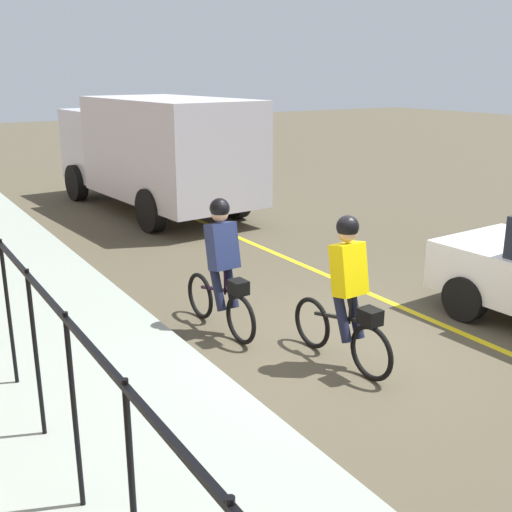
% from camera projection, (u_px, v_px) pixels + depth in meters
% --- Properties ---
extents(ground_plane, '(80.00, 80.00, 0.00)m').
position_uv_depth(ground_plane, '(348.00, 348.00, 7.87)').
color(ground_plane, '#4E4735').
extents(lane_line_centre, '(36.00, 0.12, 0.01)m').
position_uv_depth(lane_line_centre, '(436.00, 322.00, 8.68)').
color(lane_line_centre, yellow).
rests_on(lane_line_centre, ground).
extents(sidewalk, '(40.00, 3.20, 0.15)m').
position_uv_depth(sidewalk, '(83.00, 420.00, 6.11)').
color(sidewalk, '#919C92').
rests_on(sidewalk, ground).
extents(iron_fence, '(16.35, 0.04, 1.60)m').
position_uv_depth(iron_fence, '(5.00, 286.00, 6.38)').
color(iron_fence, black).
rests_on(iron_fence, sidewalk).
extents(cyclist_lead, '(1.71, 0.37, 1.83)m').
position_uv_depth(cyclist_lead, '(222.00, 267.00, 8.11)').
color(cyclist_lead, black).
rests_on(cyclist_lead, ground).
extents(cyclist_follow, '(1.71, 0.37, 1.83)m').
position_uv_depth(cyclist_follow, '(347.00, 293.00, 7.16)').
color(cyclist_follow, black).
rests_on(cyclist_follow, ground).
extents(box_truck_background, '(6.86, 2.93, 2.78)m').
position_uv_depth(box_truck_background, '(155.00, 149.00, 15.17)').
color(box_truck_background, '#BCB8C4').
rests_on(box_truck_background, ground).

